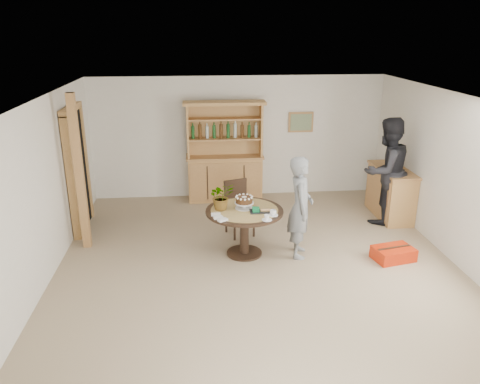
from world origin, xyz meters
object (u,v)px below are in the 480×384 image
object	(u,v)px
hutch	(225,167)
teen_boy	(300,207)
sideboard	(391,193)
adult_person	(386,171)
dining_chair	(238,204)
dining_table	(244,219)
red_suitcase	(393,254)

from	to	relation	value
hutch	teen_boy	xyz separation A→B (m)	(0.99, -2.66, 0.11)
hutch	sideboard	bearing A→B (deg)	-22.21
hutch	sideboard	distance (m)	3.29
sideboard	adult_person	size ratio (longest dim) A/B	0.65
dining_chair	adult_person	world-z (taller)	adult_person
adult_person	sideboard	bearing A→B (deg)	-157.75
hutch	teen_boy	size ratio (longest dim) A/B	1.27
dining_table	adult_person	world-z (taller)	adult_person
dining_table	red_suitcase	distance (m)	2.37
hutch	red_suitcase	bearing A→B (deg)	-50.84
dining_table	teen_boy	bearing A→B (deg)	-6.71
dining_chair	teen_boy	world-z (taller)	teen_boy
adult_person	teen_boy	bearing A→B (deg)	10.19
teen_boy	adult_person	world-z (taller)	adult_person
dining_chair	adult_person	bearing A→B (deg)	-13.77
sideboard	dining_table	xyz separation A→B (m)	(-2.90, -1.32, 0.13)
dining_table	teen_boy	world-z (taller)	teen_boy
adult_person	red_suitcase	size ratio (longest dim) A/B	2.89
red_suitcase	sideboard	bearing A→B (deg)	57.74
hutch	adult_person	distance (m)	3.18
hutch	adult_person	bearing A→B (deg)	-27.89
dining_table	dining_chair	xyz separation A→B (m)	(-0.03, 0.83, -0.07)
sideboard	teen_boy	distance (m)	2.52
teen_boy	adult_person	size ratio (longest dim) A/B	0.83
adult_person	hutch	bearing A→B (deg)	-50.73
teen_boy	red_suitcase	distance (m)	1.62
hutch	dining_table	size ratio (longest dim) A/B	1.70
hutch	dining_table	world-z (taller)	hutch
sideboard	red_suitcase	size ratio (longest dim) A/B	1.88
sideboard	red_suitcase	distance (m)	1.87
dining_table	teen_boy	size ratio (longest dim) A/B	0.75
sideboard	dining_chair	size ratio (longest dim) A/B	1.33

